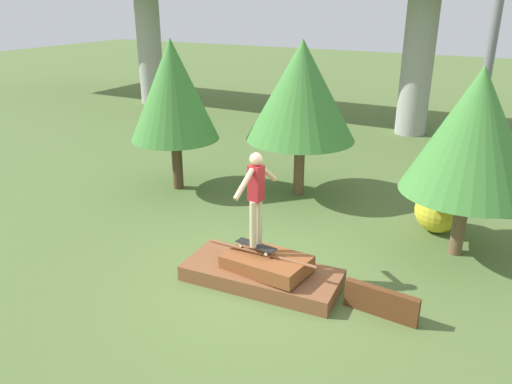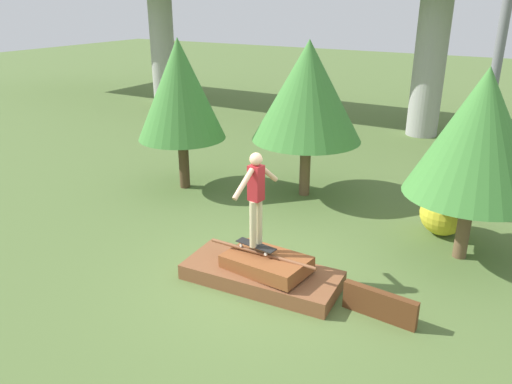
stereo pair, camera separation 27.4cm
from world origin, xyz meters
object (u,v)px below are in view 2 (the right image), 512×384
skater (256,193)px  tree_mid_back (479,134)px  skateboard (256,245)px  utility_pole (500,46)px  bush_yellow_flowering (443,213)px  tree_behind_left (308,92)px  tree_behind_right (180,90)px

skater → tree_mid_back: size_ratio=0.46×
skateboard → utility_pole: size_ratio=0.11×
utility_pole → bush_yellow_flowering: utility_pole is taller
tree_behind_left → bush_yellow_flowering: tree_behind_left is taller
utility_pole → skater: bearing=-121.4°
skater → utility_pole: utility_pole is taller
utility_pole → bush_yellow_flowering: (-0.43, -1.15, -3.33)m
bush_yellow_flowering → tree_mid_back: bearing=-58.9°
utility_pole → tree_mid_back: (0.10, -2.02, -1.34)m
skateboard → tree_behind_right: bearing=142.5°
bush_yellow_flowering → utility_pole: bearing=69.5°
skateboard → tree_behind_left: (-1.03, 4.21, 1.96)m
utility_pole → tree_mid_back: bearing=-87.3°
skater → tree_mid_back: 4.15m
utility_pole → tree_mid_back: size_ratio=2.02×
utility_pole → bush_yellow_flowering: 3.55m
skateboard → bush_yellow_flowering: size_ratio=0.81×
skateboard → bush_yellow_flowering: 4.39m
skater → tree_behind_left: (-1.03, 4.21, 0.96)m
skateboard → tree_behind_left: tree_behind_left is taller
skateboard → utility_pole: bearing=58.6°
tree_behind_right → tree_mid_back: tree_behind_right is taller
skateboard → tree_behind_right: size_ratio=0.21×
skateboard → utility_pole: (2.91, 4.76, 3.14)m
skateboard → utility_pole: 6.40m
skater → tree_behind_right: 5.13m
tree_behind_right → tree_mid_back: bearing=-2.7°
skateboard → tree_behind_right: tree_behind_right is taller
skateboard → skater: (-0.00, -0.00, 0.99)m
tree_behind_right → bush_yellow_flowering: size_ratio=3.95×
tree_mid_back → skater: bearing=-137.6°
tree_behind_right → utility_pole: bearing=13.7°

